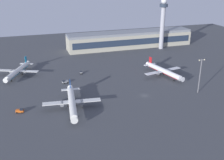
% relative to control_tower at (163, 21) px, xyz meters
% --- Properties ---
extents(ground_plane, '(416.00, 416.00, 0.00)m').
position_rel_control_tower_xyz_m(ground_plane, '(-63.52, -100.13, -28.48)').
color(ground_plane, '#424449').
extents(terminal_building, '(130.82, 22.40, 16.40)m').
position_rel_control_tower_xyz_m(terminal_building, '(-27.79, 16.12, -20.38)').
color(terminal_building, '#B2AD99').
rests_on(terminal_building, ground).
extents(control_tower, '(8.00, 8.00, 50.08)m').
position_rel_control_tower_xyz_m(control_tower, '(0.00, 0.00, 0.00)').
color(control_tower, '#A8A8B2').
rests_on(control_tower, ground).
extents(airplane_mid_apron, '(33.32, 42.70, 10.95)m').
position_rel_control_tower_xyz_m(airplane_mid_apron, '(-110.32, -103.57, -24.34)').
color(airplane_mid_apron, silver).
rests_on(airplane_mid_apron, ground).
extents(airplane_far_stand, '(31.79, 40.60, 10.49)m').
position_rel_control_tower_xyz_m(airplane_far_stand, '(-35.39, -72.04, -24.51)').
color(airplane_far_stand, white).
rests_on(airplane_far_stand, ground).
extents(airplane_taxiway_distant, '(30.07, 38.07, 10.32)m').
position_rel_control_tower_xyz_m(airplane_taxiway_distant, '(-139.80, -38.00, -24.58)').
color(airplane_taxiway_distant, silver).
rests_on(airplane_taxiway_distant, ground).
extents(maintenance_van, '(4.49, 2.91, 2.25)m').
position_rel_control_tower_xyz_m(maintenance_van, '(-138.97, -99.51, -27.30)').
color(maintenance_van, '#D85919').
rests_on(maintenance_van, ground).
extents(pushback_tug, '(2.14, 3.26, 2.05)m').
position_rel_control_tower_xyz_m(pushback_tug, '(-93.61, -48.44, -27.41)').
color(pushback_tug, gray).
rests_on(pushback_tug, ground).
extents(cargo_loader, '(4.48, 2.85, 2.25)m').
position_rel_control_tower_xyz_m(cargo_loader, '(-108.43, -63.94, -27.30)').
color(cargo_loader, gray).
rests_on(cargo_loader, ground).
extents(apron_light_west, '(4.80, 0.90, 22.76)m').
position_rel_control_tower_xyz_m(apron_light_west, '(-28.44, -106.48, -15.30)').
color(apron_light_west, slate).
rests_on(apron_light_west, ground).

